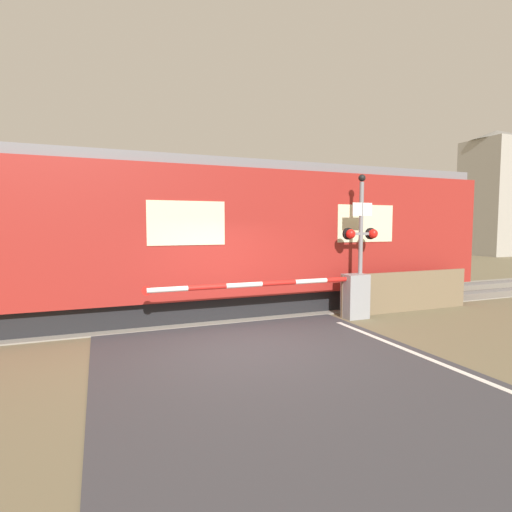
{
  "coord_description": "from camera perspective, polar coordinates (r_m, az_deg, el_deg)",
  "views": [
    {
      "loc": [
        -2.69,
        -7.08,
        2.35
      ],
      "look_at": [
        0.87,
        1.92,
        1.61
      ],
      "focal_mm": 28.0,
      "sensor_mm": 36.0,
      "label": 1
    }
  ],
  "objects": [
    {
      "name": "track_bed",
      "position": [
        11.13,
        -7.19,
        -7.74
      ],
      "size": [
        36.0,
        3.2,
        0.13
      ],
      "color": "gray",
      "rests_on": "ground_plane"
    },
    {
      "name": "ground_plane",
      "position": [
        7.93,
        -0.76,
        -12.9
      ],
      "size": [
        80.0,
        80.0,
        0.0
      ],
      "primitive_type": "plane",
      "color": "#6B6047"
    },
    {
      "name": "roadside_fence",
      "position": [
        11.72,
        20.7,
        -4.77
      ],
      "size": [
        4.19,
        0.06,
        1.1
      ],
      "color": "#726047",
      "rests_on": "ground_plane"
    },
    {
      "name": "train",
      "position": [
        10.72,
        -11.47,
        2.61
      ],
      "size": [
        17.89,
        3.0,
        3.99
      ],
      "color": "black",
      "rests_on": "ground_plane"
    },
    {
      "name": "crossing_barrier",
      "position": [
        10.22,
        11.93,
        -5.34
      ],
      "size": [
        5.54,
        0.44,
        1.12
      ],
      "color": "gray",
      "rests_on": "ground_plane"
    },
    {
      "name": "distant_building",
      "position": [
        37.22,
        30.85,
        7.81
      ],
      "size": [
        4.19,
        4.19,
        9.82
      ],
      "color": "#9E998E",
      "rests_on": "ground_plane"
    },
    {
      "name": "signal_post",
      "position": [
        10.57,
        14.78,
        2.74
      ],
      "size": [
        0.99,
        0.26,
        3.65
      ],
      "color": "gray",
      "rests_on": "ground_plane"
    }
  ]
}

